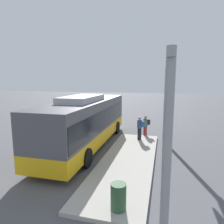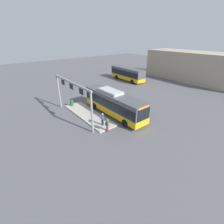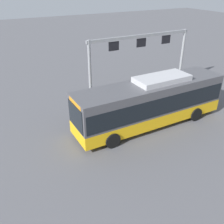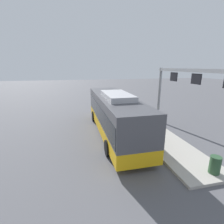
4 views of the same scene
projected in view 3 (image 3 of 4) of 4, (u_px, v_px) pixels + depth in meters
ground_plane at (149, 124)px, 17.98m from camera, size 120.00×120.00×0.00m
platform_curb at (146, 101)px, 21.22m from camera, size 10.00×2.80×0.16m
bus_main at (151, 101)px, 17.13m from camera, size 10.95×2.75×3.46m
person_boarding at (87, 103)px, 19.01m from camera, size 0.53×0.61×1.67m
person_waiting_near at (105, 98)px, 19.32m from camera, size 0.48×0.60×1.67m
platform_sign_gantry at (141, 51)px, 21.16m from camera, size 9.89×0.24×5.20m
trash_bin at (182, 84)px, 23.15m from camera, size 0.52×0.52×0.90m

